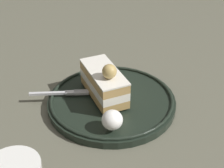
{
  "coord_description": "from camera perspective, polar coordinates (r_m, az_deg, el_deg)",
  "views": [
    {
      "loc": [
        0.22,
        0.46,
        0.39
      ],
      "look_at": [
        -0.02,
        0.0,
        0.05
      ],
      "focal_mm": 53.66,
      "sensor_mm": 36.0,
      "label": 1
    }
  ],
  "objects": [
    {
      "name": "ground_plane",
      "position": [
        0.64,
        -1.43,
        -4.0
      ],
      "size": [
        2.4,
        2.4,
        0.0
      ],
      "primitive_type": "plane",
      "color": "#585748"
    },
    {
      "name": "whipped_cream_dollop",
      "position": [
        0.55,
        0.04,
        -6.13
      ],
      "size": [
        0.04,
        0.04,
        0.03
      ],
      "primitive_type": "ellipsoid",
      "color": "white",
      "rests_on": "dessert_plate"
    },
    {
      "name": "fork",
      "position": [
        0.65,
        -8.67,
        -1.52
      ],
      "size": [
        0.11,
        0.05,
        0.0
      ],
      "color": "silver",
      "rests_on": "dessert_plate"
    },
    {
      "name": "dessert_plate",
      "position": [
        0.64,
        0.0,
        -2.97
      ],
      "size": [
        0.24,
        0.24,
        0.02
      ],
      "color": "black",
      "rests_on": "ground_plane"
    },
    {
      "name": "cake_slice",
      "position": [
        0.62,
        -1.33,
        0.3
      ],
      "size": [
        0.06,
        0.12,
        0.08
      ],
      "color": "tan",
      "rests_on": "dessert_plate"
    }
  ]
}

